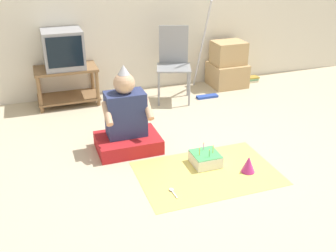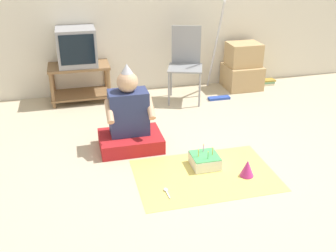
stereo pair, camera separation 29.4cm
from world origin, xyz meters
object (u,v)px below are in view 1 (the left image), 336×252
person_seated (127,123)px  party_hat_blue (248,164)px  dust_mop (204,68)px  book_pile (251,79)px  folding_chair (174,59)px  birthday_cake (205,159)px  cardboard_box_stack (228,66)px  tv (63,49)px

person_seated → party_hat_blue: size_ratio=5.67×
dust_mop → party_hat_blue: (-0.41, -1.89, -0.28)m
book_pile → person_seated: bearing=-147.9°
dust_mop → book_pile: (0.86, 0.25, -0.32)m
folding_chair → party_hat_blue: folding_chair is taller
birthday_cake → dust_mop: bearing=66.6°
birthday_cake → party_hat_blue: (0.30, -0.24, 0.02)m
cardboard_box_stack → party_hat_blue: cardboard_box_stack is taller
tv → birthday_cake: 2.24m
dust_mop → birthday_cake: bearing=-113.4°
person_seated → party_hat_blue: bearing=-41.2°
person_seated → birthday_cake: size_ratio=3.46×
tv → dust_mop: bearing=-8.7°
book_pile → party_hat_blue: (-1.28, -2.14, 0.04)m
tv → person_seated: bearing=-73.6°
tv → book_pile: (2.57, -0.01, -0.65)m
tv → person_seated: size_ratio=0.55×
tv → book_pile: bearing=-0.3°
folding_chair → birthday_cake: (-0.30, -1.66, -0.45)m
folding_chair → person_seated: bearing=-128.3°
birthday_cake → party_hat_blue: birthday_cake is taller
cardboard_box_stack → book_pile: cardboard_box_stack is taller
dust_mop → party_hat_blue: bearing=-102.3°
tv → cardboard_box_stack: bearing=-1.1°
birthday_cake → party_hat_blue: bearing=-39.1°
dust_mop → book_pile: bearing=15.9°
dust_mop → party_hat_blue: 1.95m
tv → dust_mop: dust_mop is taller
book_pile → person_seated: size_ratio=0.22×
tv → dust_mop: (1.71, -0.26, -0.33)m
folding_chair → birthday_cake: folding_chair is taller
party_hat_blue → person_seated: bearing=138.8°
folding_chair → dust_mop: size_ratio=0.74×
birthday_cake → party_hat_blue: size_ratio=1.64×
tv → person_seated: 1.49m
dust_mop → birthday_cake: 1.82m
tv → dust_mop: 1.76m
book_pile → birthday_cake: size_ratio=0.77×
tv → folding_chair: size_ratio=0.50×
cardboard_box_stack → dust_mop: size_ratio=0.51×
tv → birthday_cake: bearing=-62.5°
cardboard_box_stack → person_seated: 2.20m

